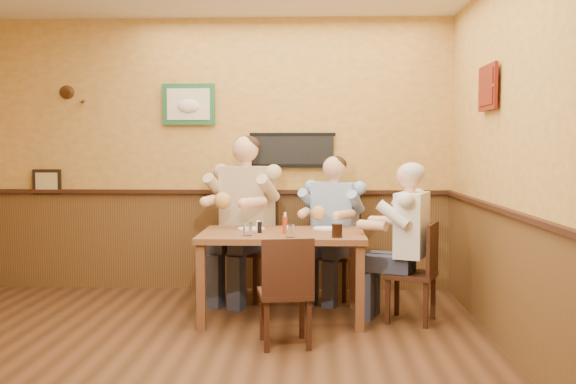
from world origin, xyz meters
The scene contains 17 objects.
room centered at (0.14, 0.17, 1.69)m, with size 5.02×5.03×2.81m.
dining_table centered at (0.82, 1.35, 0.66)m, with size 1.40×0.90×0.75m.
chair_back_left centered at (0.44, 2.05, 0.50)m, with size 0.46×0.46×1.00m, color #361C11, non-canonical shape.
chair_back_right centered at (1.29, 2.12, 0.44)m, with size 0.40×0.40×0.88m, color #361C11, non-canonical shape.
chair_right_end centered at (1.91, 1.28, 0.42)m, with size 0.39×0.39×0.85m, color #361C11, non-canonical shape.
chair_near_side centered at (0.87, 0.59, 0.41)m, with size 0.38×0.38×0.83m, color #361C11, non-canonical shape.
diner_tan_shirt centered at (0.44, 2.05, 0.71)m, with size 0.66×0.66×1.43m, color beige, non-canonical shape.
diner_blue_polo centered at (1.29, 2.12, 0.63)m, with size 0.58×0.58×1.25m, color #8DA8D3, non-canonical shape.
diner_white_elder centered at (1.91, 1.28, 0.61)m, with size 0.56×0.56×1.21m, color silver, non-canonical shape.
water_glass_left centered at (0.54, 1.12, 0.81)m, with size 0.07×0.07×0.11m, color white.
water_glass_mid centered at (0.90, 1.04, 0.80)m, with size 0.07×0.07×0.11m, color white.
cola_tumbler centered at (1.28, 1.05, 0.81)m, with size 0.09×0.09×0.11m, color black.
hot_sauce_bottle centered at (0.84, 1.26, 0.83)m, with size 0.04×0.04×0.16m, color #B63113.
salt_shaker centered at (0.61, 1.38, 0.80)m, with size 0.04×0.04×0.09m, color white.
pepper_shaker centered at (0.63, 1.30, 0.80)m, with size 0.04×0.04×0.09m, color black.
plate_far_left centered at (0.53, 1.52, 0.76)m, with size 0.24×0.24×0.02m, color silver.
plate_far_right centered at (1.20, 1.57, 0.76)m, with size 0.24×0.24×0.02m, color white.
Camera 1 is at (1.08, -4.12, 1.48)m, focal length 40.00 mm.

